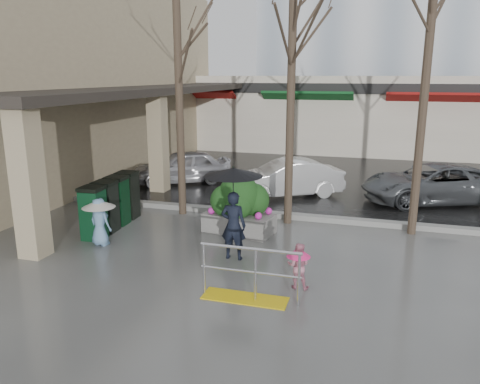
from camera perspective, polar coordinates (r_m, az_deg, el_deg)
The scene contains 20 objects.
ground at distance 10.34m, azimuth -4.60°, elevation -9.01°, with size 120.00×120.00×0.00m, color #51514F.
street_asphalt at distance 31.32m, azimuth 9.94°, elevation 6.46°, with size 120.00×36.00×0.01m, color black.
curb at distance 13.90m, azimuth 1.27°, elevation -2.53°, with size 120.00×0.30×0.15m, color gray.
near_building at distance 20.97m, azimuth -20.65°, elevation 13.08°, with size 6.00×18.00×8.00m, color tan.
canopy_slab at distance 18.78m, azimuth -9.97°, elevation 12.59°, with size 2.80×18.00×0.25m, color #2D2823.
pillar_front at distance 11.38m, azimuth -24.42°, elevation 1.15°, with size 0.55×0.55×3.50m, color tan.
pillar_back at distance 16.75m, azimuth -9.93°, elevation 5.98°, with size 0.55×0.55×3.50m, color tan.
storefront_row at distance 26.95m, azimuth 13.40°, elevation 9.38°, with size 34.00×6.74×4.00m.
handrail at distance 8.76m, azimuth 0.99°, elevation -10.72°, with size 1.90×0.50×1.03m.
tree_west at distance 13.65m, azimuth -7.65°, elevation 18.31°, with size 3.20×3.20×6.80m.
tree_midwest at distance 12.72m, azimuth 6.44°, elevation 19.34°, with size 3.20×3.20×7.00m.
tree_mideast at distance 12.54m, azimuth 22.09°, elevation 16.81°, with size 3.20×3.20×6.50m.
woman at distance 10.29m, azimuth -0.82°, elevation -1.04°, with size 1.30×1.30×2.14m.
child_pink at distance 9.21m, azimuth 7.13°, elevation -8.55°, with size 0.48×0.48×0.92m.
child_blue at distance 11.82m, azimuth -16.77°, elevation -2.84°, with size 0.80×0.80×1.18m.
planter at distance 12.24m, azimuth -0.06°, elevation -1.55°, with size 1.93×1.20×1.57m.
news_boxes at distance 13.10m, azimuth -15.36°, elevation -1.34°, with size 0.67×2.46×1.36m.
car_a at distance 18.08m, azimuth -7.03°, elevation 3.07°, with size 1.49×3.70×1.26m, color silver.
car_b at distance 16.01m, azimuth 5.64°, elevation 1.68°, with size 1.33×3.82×1.26m, color white.
car_c at distance 16.41m, azimuth 22.47°, elevation 0.97°, with size 2.09×4.53×1.26m, color #5B5F63.
Camera 1 is at (3.46, -8.87, 4.05)m, focal length 35.00 mm.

